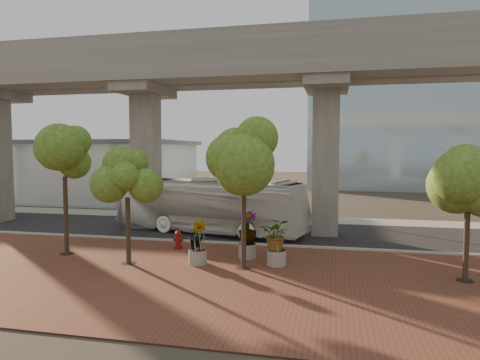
# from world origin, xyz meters

# --- Properties ---
(ground) EXTENTS (160.00, 160.00, 0.00)m
(ground) POSITION_xyz_m (0.00, 0.00, 0.00)
(ground) COLOR #332F25
(ground) RESTS_ON ground
(brick_plaza) EXTENTS (70.00, 13.00, 0.06)m
(brick_plaza) POSITION_xyz_m (0.00, -8.00, 0.03)
(brick_plaza) COLOR brown
(brick_plaza) RESTS_ON ground
(asphalt_road) EXTENTS (90.00, 8.00, 0.04)m
(asphalt_road) POSITION_xyz_m (0.00, 2.00, 0.02)
(asphalt_road) COLOR black
(asphalt_road) RESTS_ON ground
(curb_strip) EXTENTS (70.00, 0.25, 0.16)m
(curb_strip) POSITION_xyz_m (0.00, -2.00, 0.08)
(curb_strip) COLOR #A19F96
(curb_strip) RESTS_ON ground
(far_sidewalk) EXTENTS (90.00, 3.00, 0.06)m
(far_sidewalk) POSITION_xyz_m (0.00, 7.50, 0.03)
(far_sidewalk) COLOR #A19F96
(far_sidewalk) RESTS_ON ground
(transit_viaduct) EXTENTS (72.00, 5.60, 12.40)m
(transit_viaduct) POSITION_xyz_m (0.00, 2.00, 7.29)
(transit_viaduct) COLOR gray
(transit_viaduct) RESTS_ON ground
(station_pavilion) EXTENTS (23.00, 13.00, 6.30)m
(station_pavilion) POSITION_xyz_m (-20.00, 16.00, 3.22)
(station_pavilion) COLOR #B1C3CA
(station_pavilion) RESTS_ON ground
(transit_bus) EXTENTS (13.16, 6.01, 3.57)m
(transit_bus) POSITION_xyz_m (-1.33, 1.08, 1.79)
(transit_bus) COLOR silver
(transit_bus) RESTS_ON ground
(fire_hydrant) EXTENTS (0.50, 0.45, 1.00)m
(fire_hydrant) POSITION_xyz_m (-1.57, -3.71, 0.54)
(fire_hydrant) COLOR maroon
(fire_hydrant) RESTS_ON ground
(planter_front) EXTENTS (1.97, 1.97, 2.16)m
(planter_front) POSITION_xyz_m (4.00, -5.87, 1.37)
(planter_front) COLOR #9B958C
(planter_front) RESTS_ON ground
(planter_right) EXTENTS (2.13, 2.13, 2.28)m
(planter_right) POSITION_xyz_m (2.42, -4.81, 1.44)
(planter_right) COLOR gray
(planter_right) RESTS_ON ground
(planter_left) EXTENTS (1.88, 1.88, 2.07)m
(planter_left) POSITION_xyz_m (0.41, -6.44, 1.32)
(planter_left) COLOR gray
(planter_left) RESTS_ON ground
(street_tree_far_west) EXTENTS (3.58, 3.58, 6.62)m
(street_tree_far_west) POSITION_xyz_m (-6.67, -6.06, 5.02)
(street_tree_far_west) COLOR #3E3223
(street_tree_far_west) RESTS_ON ground
(street_tree_near_west) EXTENTS (3.01, 3.01, 5.34)m
(street_tree_near_west) POSITION_xyz_m (-2.75, -7.06, 4.01)
(street_tree_near_west) COLOR #3E3223
(street_tree_near_west) RESTS_ON ground
(street_tree_near_east) EXTENTS (4.15, 4.15, 6.97)m
(street_tree_near_east) POSITION_xyz_m (2.64, -6.68, 5.12)
(street_tree_near_east) COLOR #3E3223
(street_tree_near_east) RESTS_ON ground
(street_tree_far_east) EXTENTS (3.74, 3.74, 5.76)m
(street_tree_far_east) POSITION_xyz_m (11.74, -6.57, 4.10)
(street_tree_far_east) COLOR #3E3223
(street_tree_far_east) RESTS_ON ground
(streetlamp_west) EXTENTS (0.37, 1.07, 7.41)m
(streetlamp_west) POSITION_xyz_m (-7.66, 5.69, 4.33)
(streetlamp_west) COLOR #303035
(streetlamp_west) RESTS_ON ground
(streetlamp_east) EXTENTS (0.45, 1.31, 9.03)m
(streetlamp_east) POSITION_xyz_m (6.51, 6.97, 5.26)
(streetlamp_east) COLOR #2E2D32
(streetlamp_east) RESTS_ON ground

